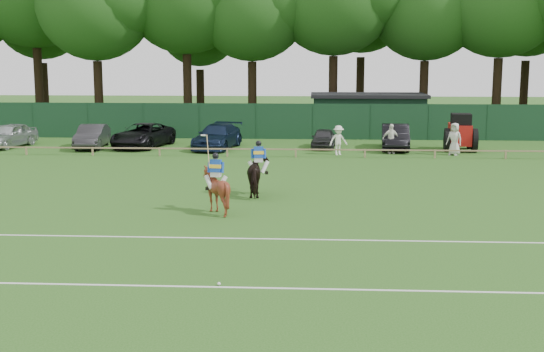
# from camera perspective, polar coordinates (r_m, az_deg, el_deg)

# --- Properties ---
(ground) EXTENTS (160.00, 160.00, 0.00)m
(ground) POSITION_cam_1_polar(r_m,az_deg,el_deg) (24.63, -1.58, -4.36)
(ground) COLOR #1E4C14
(ground) RESTS_ON ground
(horse_dark) EXTENTS (1.24, 2.26, 1.82)m
(horse_dark) POSITION_cam_1_polar(r_m,az_deg,el_deg) (30.58, -1.06, 0.12)
(horse_dark) COLOR black
(horse_dark) RESTS_ON ground
(horse_chestnut) EXTENTS (1.61, 1.76, 1.74)m
(horse_chestnut) POSITION_cam_1_polar(r_m,az_deg,el_deg) (27.37, -4.42, -1.11)
(horse_chestnut) COLOR maroon
(horse_chestnut) RESTS_ON ground
(sedan_silver) EXTENTS (2.73, 4.81, 1.54)m
(sedan_silver) POSITION_cam_1_polar(r_m,az_deg,el_deg) (49.62, -19.94, 3.03)
(sedan_silver) COLOR #B4B8BA
(sedan_silver) RESTS_ON ground
(sedan_grey) EXTENTS (1.99, 4.63, 1.48)m
(sedan_grey) POSITION_cam_1_polar(r_m,az_deg,el_deg) (47.59, -13.93, 3.03)
(sedan_grey) COLOR #2D2C2F
(sedan_grey) RESTS_ON ground
(suv_black) EXTENTS (3.66, 5.89, 1.52)m
(suv_black) POSITION_cam_1_polar(r_m,az_deg,el_deg) (47.37, -10.09, 3.15)
(suv_black) COLOR black
(suv_black) RESTS_ON ground
(sedan_navy) EXTENTS (3.03, 5.60, 1.54)m
(sedan_navy) POSITION_cam_1_polar(r_m,az_deg,el_deg) (46.02, -4.31, 3.10)
(sedan_navy) COLOR #111D35
(sedan_navy) RESTS_ON ground
(hatch_grey) EXTENTS (1.71, 3.71, 1.23)m
(hatch_grey) POSITION_cam_1_polar(r_m,az_deg,el_deg) (46.35, 4.07, 2.96)
(hatch_grey) COLOR #2F2E31
(hatch_grey) RESTS_ON ground
(estate_black) EXTENTS (2.03, 4.88, 1.57)m
(estate_black) POSITION_cam_1_polar(r_m,az_deg,el_deg) (46.17, 9.65, 3.03)
(estate_black) COLOR black
(estate_black) RESTS_ON ground
(spectator_left) EXTENTS (1.28, 1.01, 1.75)m
(spectator_left) POSITION_cam_1_polar(r_m,az_deg,el_deg) (43.23, 5.23, 2.81)
(spectator_left) COLOR silver
(spectator_left) RESTS_ON ground
(spectator_mid) EXTENTS (1.13, 0.73, 1.79)m
(spectator_mid) POSITION_cam_1_polar(r_m,az_deg,el_deg) (44.17, 9.30, 2.90)
(spectator_mid) COLOR white
(spectator_mid) RESTS_ON ground
(spectator_right) EXTENTS (1.12, 1.04, 1.92)m
(spectator_right) POSITION_cam_1_polar(r_m,az_deg,el_deg) (44.20, 14.11, 2.82)
(spectator_right) COLOR beige
(spectator_right) RESTS_ON ground
(rider_dark) EXTENTS (0.93, 0.42, 1.41)m
(rider_dark) POSITION_cam_1_polar(r_m,az_deg,el_deg) (30.45, -1.06, 1.58)
(rider_dark) COLOR silver
(rider_dark) RESTS_ON ground
(rider_chestnut) EXTENTS (0.93, 0.64, 2.05)m
(rider_chestnut) POSITION_cam_1_polar(r_m,az_deg,el_deg) (27.22, -4.45, 0.49)
(rider_chestnut) COLOR silver
(rider_chestnut) RESTS_ON ground
(polo_ball) EXTENTS (0.09, 0.09, 0.09)m
(polo_ball) POSITION_cam_1_polar(r_m,az_deg,el_deg) (19.07, -4.18, -8.42)
(polo_ball) COLOR silver
(polo_ball) RESTS_ON ground
(pitch_lines) EXTENTS (60.00, 5.10, 0.01)m
(pitch_lines) POSITION_cam_1_polar(r_m,az_deg,el_deg) (21.26, -2.39, -6.61)
(pitch_lines) COLOR silver
(pitch_lines) RESTS_ON ground
(pitch_rail) EXTENTS (62.10, 0.10, 0.50)m
(pitch_rail) POSITION_cam_1_polar(r_m,az_deg,el_deg) (42.22, 0.52, 2.10)
(pitch_rail) COLOR #997F5B
(pitch_rail) RESTS_ON ground
(perimeter_fence) EXTENTS (92.08, 0.08, 2.50)m
(perimeter_fence) POSITION_cam_1_polar(r_m,az_deg,el_deg) (51.07, 1.02, 4.31)
(perimeter_fence) COLOR #14351E
(perimeter_fence) RESTS_ON ground
(utility_shed) EXTENTS (8.40, 4.40, 3.04)m
(utility_shed) POSITION_cam_1_polar(r_m,az_deg,el_deg) (54.13, 7.54, 4.83)
(utility_shed) COLOR #14331E
(utility_shed) RESTS_ON ground
(tree_row) EXTENTS (96.00, 12.00, 21.00)m
(tree_row) POSITION_cam_1_polar(r_m,az_deg,el_deg) (59.11, 3.28, 3.79)
(tree_row) COLOR #26561C
(tree_row) RESTS_ON ground
(tractor) EXTENTS (2.08, 2.92, 2.33)m
(tractor) POSITION_cam_1_polar(r_m,az_deg,el_deg) (46.30, 14.54, 3.27)
(tractor) COLOR #AB130F
(tractor) RESTS_ON ground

